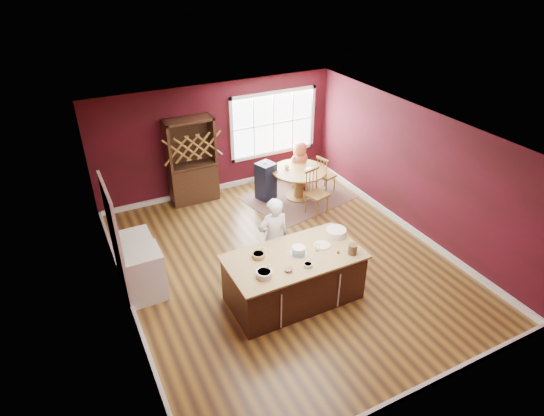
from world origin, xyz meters
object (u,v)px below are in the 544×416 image
Objects in this scene: chair_south at (317,193)px; washer at (144,274)px; kitchen_island at (294,278)px; chair_north at (294,165)px; layer_cake at (299,250)px; baker at (273,238)px; dryer at (137,256)px; hutch at (192,161)px; dining_table at (299,178)px; chair_east at (326,174)px; toddler at (264,168)px; high_chair at (266,180)px; seated_woman at (300,165)px.

chair_south is 1.16× the size of washer.
kitchen_island is 2.37× the size of chair_north.
chair_north is (2.12, 3.92, -0.50)m from layer_cake.
baker is 2.56m from dryer.
hutch is 3.03m from dryer.
chair_south is at bearing -90.77° from dining_table.
baker is 3.58m from chair_east.
toddler is at bearing 73.12° from layer_cake.
chair_east is (2.67, 2.36, -0.33)m from baker.
chair_south is (1.89, 2.30, 0.10)m from kitchen_island.
high_chair is (1.17, 2.71, -0.33)m from baker.
chair_east is 0.47× the size of hutch.
layer_cake is 3.63m from toddler.
chair_north is 1.14m from high_chair.
toddler is at bearing 1.10° from seated_woman.
seated_woman is 4.79m from dryer.
baker is at bearing -25.99° from dryer.
chair_south reaches higher than chair_east.
seated_woman is 1.33× the size of washer.
kitchen_island is 4.22m from seated_woman.
washer is (-2.28, 1.24, 0.03)m from kitchen_island.
layer_cake is at bearing 54.97° from seated_woman.
baker reaches higher than chair_south.
layer_cake is 0.36× the size of dryer.
high_chair is at bearing -15.82° from chair_north.
toddler is 4.12m from washer.
hutch is (-0.40, 3.41, 0.22)m from baker.
high_chair is (-1.50, 0.35, 0.00)m from chair_east.
hutch is (-1.58, 0.70, 0.54)m from high_chair.
chair_north is (2.22, 3.95, 0.05)m from kitchen_island.
washer is at bearing -122.52° from hutch.
seated_woman reaches higher than kitchen_island.
washer is 0.64m from dryer.
baker is at bearing 15.18° from chair_north.
kitchen_island is 7.29× the size of layer_cake.
chair_east is 0.78× the size of seated_woman.
hutch reaches higher than toddler.
baker is at bearing -11.68° from washer.
hutch reaches higher than kitchen_island.
washer is at bearing 152.95° from layer_cake.
high_chair is (1.18, 3.48, 0.05)m from kitchen_island.
washer is (-2.38, 1.21, -0.52)m from layer_cake.
dining_table is 3.64m from layer_cake.
baker is at bearing 47.62° from seated_woman.
chair_north is at bearing 60.66° from kitchen_island.
dryer is (-3.45, -1.60, -0.05)m from high_chair.
baker reaches higher than dryer.
layer_cake is 4.16m from seated_woman.
hutch is (-1.56, 0.68, 0.22)m from toddler.
dryer is (-2.28, 1.88, 0.00)m from kitchen_island.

